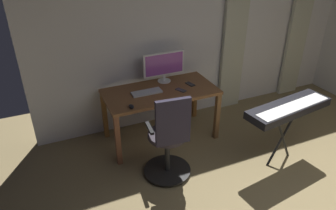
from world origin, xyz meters
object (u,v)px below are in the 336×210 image
cell_phone_by_monitor (190,84)px  computer_keyboard (147,92)px  office_chair (169,141)px  computer_mouse (131,106)px  desk (160,96)px  computer_monitor (164,65)px  piano_keyboard (289,109)px  cell_phone_face_up (181,90)px

cell_phone_by_monitor → computer_keyboard: bearing=-11.6°
office_chair → cell_phone_by_monitor: size_ratio=7.61×
computer_mouse → cell_phone_by_monitor: 0.97m
desk → computer_mouse: computer_mouse is taller
desk → computer_mouse: (0.49, 0.28, 0.11)m
computer_monitor → computer_mouse: size_ratio=5.82×
computer_monitor → desk: bearing=57.1°
piano_keyboard → cell_phone_by_monitor: bearing=-64.4°
computer_keyboard → cell_phone_face_up: size_ratio=2.70×
office_chair → computer_mouse: (0.26, -0.51, 0.24)m
desk → office_chair: size_ratio=1.33×
office_chair → cell_phone_by_monitor: (-0.66, -0.80, 0.22)m
cell_phone_face_up → cell_phone_by_monitor: bearing=-175.6°
computer_keyboard → cell_phone_by_monitor: computer_keyboard is taller
computer_monitor → computer_keyboard: size_ratio=1.50×
office_chair → computer_mouse: office_chair is taller
office_chair → piano_keyboard: (-1.38, 0.29, 0.24)m
computer_monitor → cell_phone_by_monitor: (-0.28, 0.24, -0.23)m
computer_keyboard → cell_phone_face_up: bearing=166.2°
computer_mouse → office_chair: bearing=117.1°
office_chair → desk: bearing=80.0°
computer_mouse → computer_keyboard: bearing=-136.3°
office_chair → computer_monitor: computer_monitor is taller
computer_monitor → piano_keyboard: bearing=126.9°
computer_keyboard → piano_keyboard: size_ratio=0.34×
cell_phone_by_monitor → cell_phone_face_up: 0.22m
computer_mouse → cell_phone_face_up: 0.75m
computer_mouse → computer_monitor: bearing=-140.5°
computer_monitor → cell_phone_face_up: size_ratio=4.04×
desk → piano_keyboard: bearing=136.8°
desk → cell_phone_by_monitor: 0.45m
computer_keyboard → cell_phone_face_up: computer_keyboard is taller
cell_phone_by_monitor → computer_mouse: bearing=5.3°
office_chair → cell_phone_face_up: (-0.47, -0.68, 0.22)m
desk → cell_phone_face_up: 0.28m
desk → office_chair: (0.23, 0.79, -0.13)m
computer_keyboard → desk: bearing=-179.6°
desk → office_chair: bearing=74.0°
desk → computer_mouse: bearing=30.4°
computer_monitor → computer_mouse: (0.64, 0.53, -0.22)m
desk → computer_monitor: (-0.16, -0.24, 0.33)m
cell_phone_by_monitor → cell_phone_face_up: (0.19, 0.11, 0.00)m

